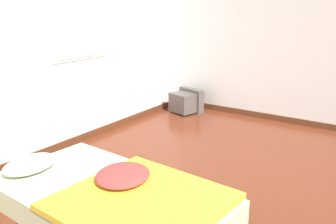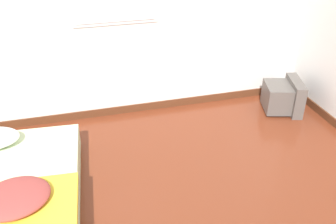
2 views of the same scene
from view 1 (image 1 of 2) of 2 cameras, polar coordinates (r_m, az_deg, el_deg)
name	(u,v)px [view 1 (image 1 of 2)]	position (r m, az deg, el deg)	size (l,w,h in m)	color
ground_plane	(274,223)	(3.29, 15.88, -16.00)	(20.00, 20.00, 0.00)	maroon
wall_back	(43,43)	(4.45, -18.55, 9.90)	(7.84, 0.08, 2.60)	silver
mattress_bed	(108,198)	(3.28, -9.12, -12.82)	(1.30, 2.14, 0.36)	beige
crt_tv	(186,101)	(6.09, 2.79, 1.62)	(0.49, 0.51, 0.38)	#56514C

